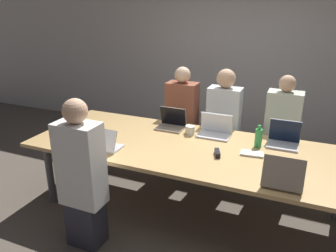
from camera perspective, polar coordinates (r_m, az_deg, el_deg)
ground_plane at (r=3.82m, az=3.55°, el=-14.28°), size 24.00×24.00×0.00m
curtain_wall at (r=5.45m, az=12.36°, el=11.84°), size 12.00×0.06×2.80m
conference_table at (r=3.46m, az=3.80°, el=-4.43°), size 3.40×1.28×0.78m
laptop_far_right at (r=3.65m, az=19.50°, el=-2.00°), size 0.32×0.25×0.26m
person_far_right at (r=4.18m, az=19.04°, el=-1.56°), size 0.40×0.24×1.42m
bottle_far_right at (r=3.50m, az=15.47°, el=-1.98°), size 0.07×0.07×0.24m
laptop_far_midleft at (r=3.91m, az=0.66°, el=0.67°), size 0.32×0.24×0.25m
person_far_midleft at (r=4.39m, az=2.43°, el=0.73°), size 0.40×0.24×1.43m
cup_far_midleft at (r=3.77m, az=3.65°, el=-0.57°), size 0.08×0.08×0.09m
laptop_near_right at (r=2.83m, az=19.35°, el=-8.54°), size 0.32×0.27×0.27m
laptop_near_left at (r=3.40m, az=-11.19°, el=-2.95°), size 0.34×0.23×0.23m
person_near_left at (r=3.09m, az=-14.76°, el=-8.71°), size 0.40×0.24×1.45m
cup_near_left at (r=3.59m, az=-13.69°, el=-2.22°), size 0.08×0.08×0.09m
laptop_far_center at (r=3.73m, az=8.21°, el=-0.56°), size 0.37×0.24×0.24m
person_far_center at (r=4.18m, az=9.57°, el=-0.30°), size 0.40×0.24×1.46m
cup_far_center at (r=3.72m, az=3.96°, el=-0.77°), size 0.09×0.09×0.10m
stapler at (r=3.26m, az=8.59°, el=-4.68°), size 0.09×0.16×0.05m
notebook at (r=3.35m, az=14.43°, el=-4.67°), size 0.24×0.15×0.02m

